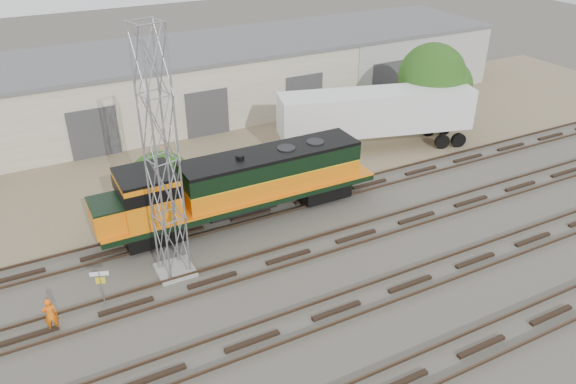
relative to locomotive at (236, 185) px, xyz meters
name	(u,v)px	position (x,y,z in m)	size (l,w,h in m)	color
ground	(303,275)	(0.78, -6.00, -2.17)	(140.00, 140.00, 0.00)	#47423A
dirt_strip	(197,155)	(0.78, 9.00, -2.16)	(80.00, 16.00, 0.02)	#726047
tracks	(337,311)	(0.78, -9.00, -2.09)	(80.00, 20.40, 0.28)	black
warehouse	(160,85)	(0.82, 16.98, 0.48)	(58.40, 10.40, 5.30)	beige
locomotive	(236,185)	(0.00, 0.00, 0.00)	(15.56, 2.73, 3.74)	black
signal_tower	(163,164)	(-4.53, -2.96, 3.53)	(1.73, 1.73, 11.72)	gray
sign_post	(101,282)	(-8.02, -4.03, -0.82)	(0.76, 0.28, 1.94)	gray
worker	(50,315)	(-10.22, -4.49, -1.37)	(0.59, 0.38, 1.61)	orange
semi_trailer	(380,113)	(12.56, 4.43, 0.41)	(13.56, 6.13, 4.10)	white
dumpster_blue	(406,101)	(18.99, 9.60, -1.42)	(1.60, 1.50, 1.50)	navy
dumpster_red	(451,80)	(26.21, 12.27, -1.47)	(1.50, 1.40, 1.40)	maroon
tree_mid	(166,189)	(-3.21, 2.31, -0.54)	(4.14, 3.94, 3.94)	#382619
tree_east	(436,79)	(17.80, 5.11, 1.82)	(5.09, 4.85, 6.54)	#382619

